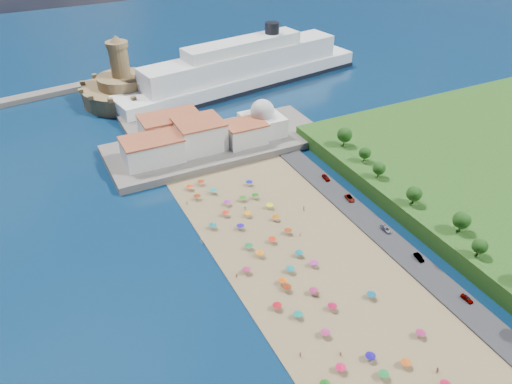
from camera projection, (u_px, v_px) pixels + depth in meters
ground at (281, 259)px, 148.79m from camera, size 700.00×700.00×0.00m
terrace at (217, 144)px, 206.11m from camera, size 90.00×36.00×3.00m
jetty at (142, 122)px, 224.16m from camera, size 18.00×70.00×2.40m
waterfront_buildings at (186, 136)px, 198.20m from camera, size 57.00×29.00×11.00m
domed_building at (262, 120)px, 207.95m from camera, size 16.00×16.00×15.00m
fortress at (123, 88)px, 243.49m from camera, size 40.00×40.00×32.40m
cruise_ship at (243, 70)px, 257.67m from camera, size 140.86×42.77×30.44m
beach_parasols at (295, 277)px, 139.38m from camera, size 32.21×115.31×2.20m
beachgoers at (280, 269)px, 143.57m from camera, size 38.61×96.78×1.88m
parked_cars at (373, 218)px, 163.53m from camera, size 2.82×72.48×1.44m
hillside_trees at (429, 202)px, 156.22m from camera, size 12.60×104.43×7.54m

